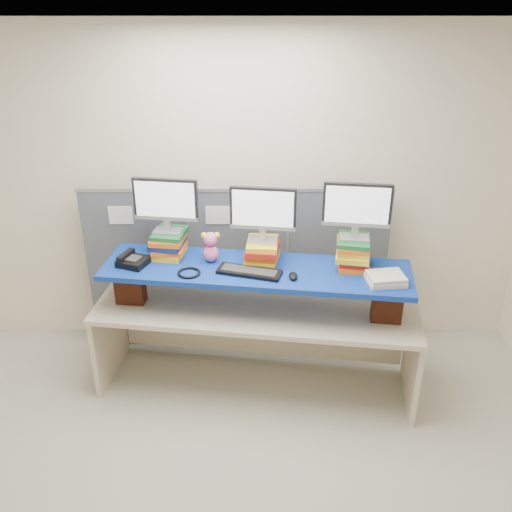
{
  "coord_description": "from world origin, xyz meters",
  "views": [
    {
      "loc": [
        0.16,
        -2.59,
        3.12
      ],
      "look_at": [
        0.17,
        1.18,
        1.21
      ],
      "focal_mm": 40.0,
      "sensor_mm": 36.0,
      "label": 1
    }
  ],
  "objects_px": {
    "blue_board": "(256,270)",
    "desk_phone": "(132,261)",
    "desk": "(256,324)",
    "keyboard": "(249,272)",
    "monitor_left": "(166,202)",
    "monitor_center": "(263,211)",
    "monitor_right": "(357,208)"
  },
  "relations": [
    {
      "from": "blue_board",
      "to": "desk_phone",
      "type": "distance_m",
      "value": 0.94
    },
    {
      "from": "desk",
      "to": "desk_phone",
      "type": "distance_m",
      "value": 1.08
    },
    {
      "from": "desk_phone",
      "to": "blue_board",
      "type": "bearing_deg",
      "value": 18.17
    },
    {
      "from": "keyboard",
      "to": "desk",
      "type": "bearing_deg",
      "value": 76.59
    },
    {
      "from": "monitor_left",
      "to": "desk_phone",
      "type": "height_order",
      "value": "monitor_left"
    },
    {
      "from": "blue_board",
      "to": "keyboard",
      "type": "height_order",
      "value": "keyboard"
    },
    {
      "from": "monitor_center",
      "to": "monitor_right",
      "type": "bearing_deg",
      "value": -0.0
    },
    {
      "from": "blue_board",
      "to": "monitor_left",
      "type": "relative_size",
      "value": 4.72
    },
    {
      "from": "desk",
      "to": "desk_phone",
      "type": "xyz_separation_m",
      "value": [
        -0.94,
        0.06,
        0.53
      ]
    },
    {
      "from": "monitor_center",
      "to": "desk_phone",
      "type": "relative_size",
      "value": 1.86
    },
    {
      "from": "desk",
      "to": "keyboard",
      "type": "height_order",
      "value": "keyboard"
    },
    {
      "from": "desk",
      "to": "monitor_center",
      "type": "height_order",
      "value": "monitor_center"
    },
    {
      "from": "monitor_right",
      "to": "desk_phone",
      "type": "xyz_separation_m",
      "value": [
        -1.66,
        0.03,
        -0.44
      ]
    },
    {
      "from": "blue_board",
      "to": "keyboard",
      "type": "xyz_separation_m",
      "value": [
        -0.05,
        -0.09,
        0.04
      ]
    },
    {
      "from": "blue_board",
      "to": "monitor_right",
      "type": "distance_m",
      "value": 0.88
    },
    {
      "from": "desk_phone",
      "to": "monitor_right",
      "type": "bearing_deg",
      "value": 20.4
    },
    {
      "from": "monitor_center",
      "to": "desk_phone",
      "type": "distance_m",
      "value": 1.06
    },
    {
      "from": "desk",
      "to": "blue_board",
      "type": "height_order",
      "value": "blue_board"
    },
    {
      "from": "desk",
      "to": "monitor_right",
      "type": "relative_size",
      "value": 5.27
    },
    {
      "from": "blue_board",
      "to": "monitor_right",
      "type": "height_order",
      "value": "monitor_right"
    },
    {
      "from": "keyboard",
      "to": "desk_phone",
      "type": "height_order",
      "value": "desk_phone"
    },
    {
      "from": "monitor_left",
      "to": "keyboard",
      "type": "bearing_deg",
      "value": -17.73
    },
    {
      "from": "keyboard",
      "to": "monitor_left",
      "type": "bearing_deg",
      "value": 170.81
    },
    {
      "from": "blue_board",
      "to": "keyboard",
      "type": "distance_m",
      "value": 0.11
    },
    {
      "from": "blue_board",
      "to": "monitor_center",
      "type": "bearing_deg",
      "value": 73.04
    },
    {
      "from": "monitor_left",
      "to": "monitor_right",
      "type": "height_order",
      "value": "monitor_right"
    },
    {
      "from": "keyboard",
      "to": "blue_board",
      "type": "bearing_deg",
      "value": 76.59
    },
    {
      "from": "monitor_center",
      "to": "monitor_right",
      "type": "relative_size",
      "value": 1.0
    },
    {
      "from": "desk",
      "to": "monitor_right",
      "type": "height_order",
      "value": "monitor_right"
    },
    {
      "from": "desk",
      "to": "monitor_right",
      "type": "bearing_deg",
      "value": 9.42
    },
    {
      "from": "desk",
      "to": "keyboard",
      "type": "xyz_separation_m",
      "value": [
        -0.05,
        -0.09,
        0.51
      ]
    },
    {
      "from": "monitor_left",
      "to": "desk_phone",
      "type": "relative_size",
      "value": 1.86
    }
  ]
}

